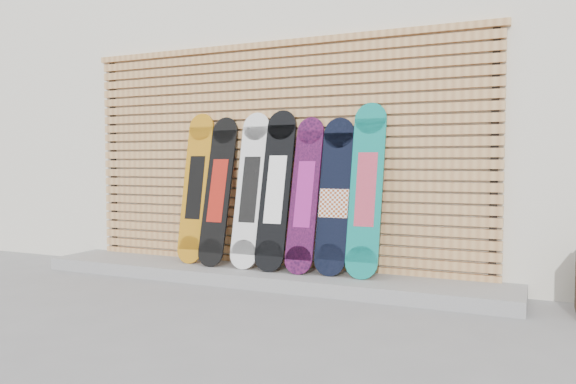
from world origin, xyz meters
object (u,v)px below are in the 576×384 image
(snowboard_3, at_px, (276,189))
(snowboard_6, at_px, (366,189))
(snowboard_1, at_px, (218,191))
(snowboard_5, at_px, (334,197))
(snowboard_0, at_px, (196,188))
(snowboard_4, at_px, (305,194))
(snowboard_2, at_px, (250,189))

(snowboard_3, distance_m, snowboard_6, 0.87)
(snowboard_1, bearing_deg, snowboard_5, 1.00)
(snowboard_3, bearing_deg, snowboard_0, 177.89)
(snowboard_4, xyz_separation_m, snowboard_6, (0.58, 0.02, 0.05))
(snowboard_1, relative_size, snowboard_6, 0.95)
(snowboard_3, xyz_separation_m, snowboard_4, (0.29, 0.00, -0.04))
(snowboard_6, bearing_deg, snowboard_4, -178.34)
(snowboard_5, bearing_deg, snowboard_1, -179.00)
(snowboard_6, bearing_deg, snowboard_2, -179.68)
(snowboard_0, height_order, snowboard_5, snowboard_0)
(snowboard_5, distance_m, snowboard_6, 0.30)
(snowboard_4, xyz_separation_m, snowboard_5, (0.28, 0.02, -0.02))
(snowboard_4, bearing_deg, snowboard_6, 1.66)
(snowboard_1, distance_m, snowboard_2, 0.35)
(snowboard_0, xyz_separation_m, snowboard_6, (1.78, -0.02, 0.02))
(snowboard_3, bearing_deg, snowboard_2, 177.80)
(snowboard_0, bearing_deg, snowboard_3, -2.11)
(snowboard_2, relative_size, snowboard_5, 1.05)
(snowboard_1, distance_m, snowboard_5, 1.20)
(snowboard_0, bearing_deg, snowboard_1, -6.80)
(snowboard_0, xyz_separation_m, snowboard_4, (1.20, -0.03, -0.04))
(snowboard_2, distance_m, snowboard_4, 0.57)
(snowboard_2, bearing_deg, snowboard_4, -1.04)
(snowboard_2, xyz_separation_m, snowboard_4, (0.57, -0.01, -0.03))
(snowboard_2, bearing_deg, snowboard_0, 177.93)
(snowboard_1, relative_size, snowboard_2, 0.98)
(snowboard_2, relative_size, snowboard_4, 1.04)
(snowboard_0, height_order, snowboard_1, snowboard_0)
(snowboard_2, distance_m, snowboard_3, 0.28)
(snowboard_1, height_order, snowboard_5, snowboard_1)
(snowboard_1, distance_m, snowboard_4, 0.92)
(snowboard_5, relative_size, snowboard_6, 0.92)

